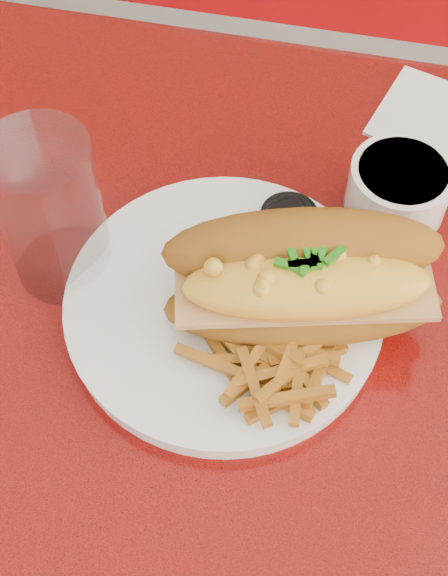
% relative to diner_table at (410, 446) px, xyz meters
% --- Properties ---
extents(diner_table, '(1.23, 0.83, 0.77)m').
position_rel_diner_table_xyz_m(diner_table, '(0.00, 0.00, 0.00)').
color(diner_table, red).
rests_on(diner_table, ground).
extents(booth_bench_far, '(1.20, 0.51, 0.90)m').
position_rel_diner_table_xyz_m(booth_bench_far, '(0.00, 0.81, -0.32)').
color(booth_bench_far, '#9C0A0E').
rests_on(booth_bench_far, ground).
extents(dinner_plate, '(0.36, 0.36, 0.02)m').
position_rel_diner_table_xyz_m(dinner_plate, '(-0.20, 0.02, 0.17)').
color(dinner_plate, white).
rests_on(dinner_plate, diner_table).
extents(mac_hoagie, '(0.26, 0.17, 0.10)m').
position_rel_diner_table_xyz_m(mac_hoagie, '(-0.13, 0.03, 0.23)').
color(mac_hoagie, '#965C18').
rests_on(mac_hoagie, dinner_plate).
extents(fries_pile, '(0.11, 0.10, 0.03)m').
position_rel_diner_table_xyz_m(fries_pile, '(-0.15, -0.03, 0.20)').
color(fries_pile, '#C17921').
rests_on(fries_pile, dinner_plate).
extents(fork, '(0.04, 0.12, 0.00)m').
position_rel_diner_table_xyz_m(fork, '(-0.14, 0.02, 0.18)').
color(fork, silver).
rests_on(fork, dinner_plate).
extents(gravy_ramekin, '(0.11, 0.11, 0.05)m').
position_rel_diner_table_xyz_m(gravy_ramekin, '(-0.06, 0.17, 0.19)').
color(gravy_ramekin, white).
rests_on(gravy_ramekin, diner_table).
extents(sauce_cup_left, '(0.07, 0.07, 0.03)m').
position_rel_diner_table_xyz_m(sauce_cup_left, '(-0.16, 0.12, 0.18)').
color(sauce_cup_left, black).
rests_on(sauce_cup_left, diner_table).
extents(water_tumbler, '(0.12, 0.12, 0.16)m').
position_rel_diner_table_xyz_m(water_tumbler, '(-0.35, 0.04, 0.24)').
color(water_tumbler, '#A8C8D8').
rests_on(water_tumbler, diner_table).
extents(paper_napkin, '(0.14, 0.14, 0.00)m').
position_rel_diner_table_xyz_m(paper_napkin, '(-0.03, 0.30, 0.16)').
color(paper_napkin, white).
rests_on(paper_napkin, diner_table).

